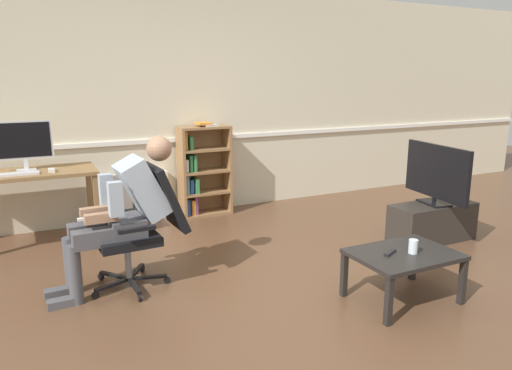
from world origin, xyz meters
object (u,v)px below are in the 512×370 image
(computer_desk, at_px, (22,182))
(computer_mouse, at_px, (51,170))
(spare_remote, at_px, (390,253))
(radiator, at_px, (133,197))
(keyboard, at_px, (18,174))
(bookshelf, at_px, (201,171))
(tv_stand, at_px, (432,222))
(drinking_glass, at_px, (413,246))
(imac_monitor, at_px, (24,142))
(person_seated, at_px, (122,210))
(office_chair, at_px, (145,222))
(coffee_table, at_px, (404,258))
(tv_screen, at_px, (436,173))

(computer_desk, xyz_separation_m, computer_mouse, (0.27, -0.12, 0.12))
(spare_remote, bearing_deg, radiator, -2.97)
(keyboard, relative_size, bookshelf, 0.33)
(computer_mouse, xyz_separation_m, bookshelf, (1.68, 0.41, -0.24))
(bookshelf, bearing_deg, radiator, 173.05)
(tv_stand, distance_m, drinking_glass, 1.52)
(imac_monitor, height_order, person_seated, imac_monitor)
(person_seated, bearing_deg, computer_desk, -156.84)
(imac_monitor, relative_size, office_chair, 0.54)
(person_seated, distance_m, tv_stand, 3.10)
(person_seated, bearing_deg, imac_monitor, -159.62)
(computer_mouse, xyz_separation_m, drinking_glass, (2.29, -2.48, -0.34))
(bookshelf, relative_size, radiator, 1.37)
(imac_monitor, distance_m, spare_remote, 3.57)
(bookshelf, xyz_separation_m, tv_stand, (1.79, -1.97, -0.34))
(tv_stand, xyz_separation_m, coffee_table, (-1.23, -0.89, 0.14))
(computer_mouse, distance_m, radiator, 1.12)
(imac_monitor, distance_m, person_seated, 1.66)
(office_chair, xyz_separation_m, tv_stand, (2.89, -0.28, -0.33))
(bookshelf, xyz_separation_m, radiator, (-0.81, 0.10, -0.25))
(imac_monitor, distance_m, computer_mouse, 0.39)
(radiator, distance_m, tv_screen, 3.35)
(imac_monitor, relative_size, tv_screen, 0.58)
(drinking_glass, relative_size, spare_remote, 0.70)
(bookshelf, distance_m, tv_screen, 2.67)
(office_chair, relative_size, coffee_table, 1.27)
(keyboard, distance_m, coffee_table, 3.54)
(office_chair, distance_m, tv_stand, 2.92)
(bookshelf, bearing_deg, office_chair, -122.85)
(keyboard, distance_m, spare_remote, 3.43)
(imac_monitor, bearing_deg, keyboard, -110.42)
(computer_desk, distance_m, computer_mouse, 0.31)
(keyboard, distance_m, tv_stand, 4.11)
(keyboard, xyz_separation_m, tv_stand, (3.77, -1.54, -0.57))
(radiator, relative_size, coffee_table, 1.08)
(computer_mouse, height_order, tv_stand, computer_mouse)
(computer_mouse, relative_size, coffee_table, 0.13)
(keyboard, xyz_separation_m, radiator, (1.17, 0.53, -0.48))
(tv_stand, relative_size, drinking_glass, 8.71)
(keyboard, xyz_separation_m, person_seated, (0.71, -1.27, -0.12))
(imac_monitor, distance_m, drinking_glass, 3.72)
(tv_stand, relative_size, spare_remote, 6.07)
(radiator, height_order, spare_remote, radiator)
(drinking_glass, distance_m, spare_remote, 0.18)
(computer_desk, xyz_separation_m, radiator, (1.14, 0.39, -0.37))
(computer_desk, bearing_deg, radiator, 18.95)
(keyboard, relative_size, computer_mouse, 3.75)
(radiator, relative_size, tv_stand, 0.91)
(computer_mouse, bearing_deg, bookshelf, 13.77)
(keyboard, xyz_separation_m, office_chair, (0.89, -1.26, -0.24))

